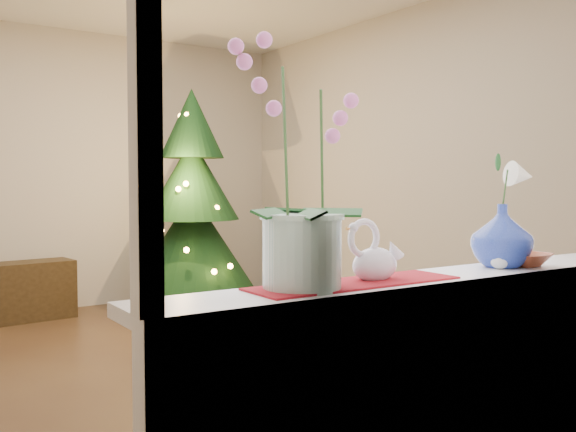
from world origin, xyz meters
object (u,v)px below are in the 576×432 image
object	(u,v)px
swan	(375,251)
amber_dish	(522,260)
side_table	(32,290)
blue_vase	(502,231)
paperweight	(500,259)
orchid_pot	(302,164)
xmas_tree	(192,202)

from	to	relation	value
swan	amber_dish	size ratio (longest dim) A/B	1.30
side_table	swan	bearing A→B (deg)	-94.89
blue_vase	paperweight	xyz separation A→B (m)	(-0.05, -0.03, -0.10)
orchid_pot	blue_vase	xyz separation A→B (m)	(0.88, 0.00, -0.23)
amber_dish	side_table	xyz separation A→B (m)	(-0.77, 4.54, -0.68)
side_table	paperweight	bearing A→B (deg)	-87.99
paperweight	orchid_pot	bearing A→B (deg)	177.80
swan	paperweight	world-z (taller)	swan
swan	xmas_tree	xyz separation A→B (m)	(1.24, 3.97, 0.04)
orchid_pot	xmas_tree	bearing A→B (deg)	69.05
orchid_pot	amber_dish	distance (m)	1.03
swan	blue_vase	world-z (taller)	blue_vase
blue_vase	orchid_pot	bearing A→B (deg)	-179.99
swan	blue_vase	distance (m)	0.61
xmas_tree	swan	bearing A→B (deg)	-107.37
paperweight	amber_dish	bearing A→B (deg)	4.09
side_table	amber_dish	bearing A→B (deg)	-86.23
blue_vase	xmas_tree	bearing A→B (deg)	80.89
paperweight	swan	bearing A→B (deg)	176.11
paperweight	side_table	bearing A→B (deg)	97.92
blue_vase	amber_dish	xyz separation A→B (m)	(0.09, -0.02, -0.11)
amber_dish	xmas_tree	bearing A→B (deg)	82.20
xmas_tree	side_table	world-z (taller)	xmas_tree
amber_dish	paperweight	bearing A→B (deg)	-175.91
paperweight	xmas_tree	distance (m)	4.07
orchid_pot	side_table	size ratio (longest dim) A/B	1.03
orchid_pot	blue_vase	world-z (taller)	orchid_pot
swan	blue_vase	xyz separation A→B (m)	(0.60, -0.01, 0.04)
orchid_pot	paperweight	distance (m)	0.89
paperweight	xmas_tree	bearing A→B (deg)	80.24
swan	paperweight	xyz separation A→B (m)	(0.55, -0.04, -0.06)
blue_vase	side_table	world-z (taller)	blue_vase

